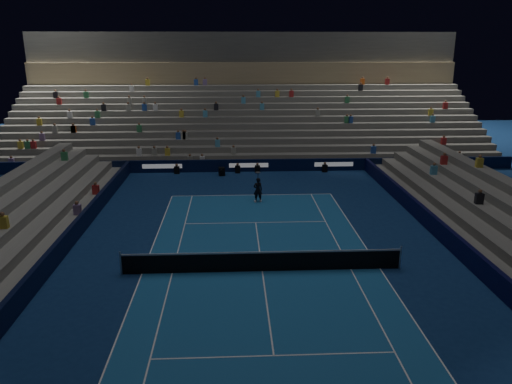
{
  "coord_description": "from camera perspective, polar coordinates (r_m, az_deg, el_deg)",
  "views": [
    {
      "loc": [
        -1.28,
        -20.5,
        10.02
      ],
      "look_at": [
        0.0,
        6.0,
        2.0
      ],
      "focal_mm": 34.46,
      "sensor_mm": 36.0,
      "label": 1
    }
  ],
  "objects": [
    {
      "name": "court_surface",
      "position": [
        22.85,
        0.73,
        -9.17
      ],
      "size": [
        10.97,
        23.77,
        0.01
      ],
      "primitive_type": "cube",
      "color": "#1A5490",
      "rests_on": "ground"
    },
    {
      "name": "sponsor_barrier_far",
      "position": [
        40.17,
        -0.86,
        3.11
      ],
      "size": [
        44.0,
        0.25,
        1.0
      ],
      "primitive_type": "cube",
      "color": "black",
      "rests_on": "ground"
    },
    {
      "name": "sponsor_barrier_west",
      "position": [
        24.12,
        -23.16,
        -7.87
      ],
      "size": [
        0.25,
        37.0,
        1.0
      ],
      "primitive_type": "cube",
      "color": "black",
      "rests_on": "ground"
    },
    {
      "name": "sponsor_barrier_east",
      "position": [
        25.13,
        23.58,
        -6.94
      ],
      "size": [
        0.25,
        37.0,
        1.0
      ],
      "primitive_type": "cube",
      "color": "black",
      "rests_on": "ground"
    },
    {
      "name": "grandstand_main",
      "position": [
        48.87,
        -1.25,
        9.0
      ],
      "size": [
        44.0,
        15.2,
        11.2
      ],
      "color": "#62625D",
      "rests_on": "ground"
    },
    {
      "name": "ground",
      "position": [
        22.86,
        0.73,
        -9.18
      ],
      "size": [
        90.0,
        90.0,
        0.0
      ],
      "primitive_type": "plane",
      "color": "navy",
      "rests_on": "ground"
    },
    {
      "name": "broadcast_camera",
      "position": [
        39.07,
        -4.01,
        2.41
      ],
      "size": [
        0.55,
        0.97,
        0.64
      ],
      "color": "black",
      "rests_on": "ground"
    },
    {
      "name": "tennis_net",
      "position": [
        22.64,
        0.74,
        -8.04
      ],
      "size": [
        12.9,
        0.1,
        1.1
      ],
      "color": "#B2B2B7",
      "rests_on": "ground"
    },
    {
      "name": "tennis_player",
      "position": [
        32.24,
        0.22,
        0.24
      ],
      "size": [
        0.65,
        0.48,
        1.65
      ],
      "primitive_type": "imported",
      "rotation": [
        0.0,
        0.0,
        3.3
      ],
      "color": "black",
      "rests_on": "ground"
    }
  ]
}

